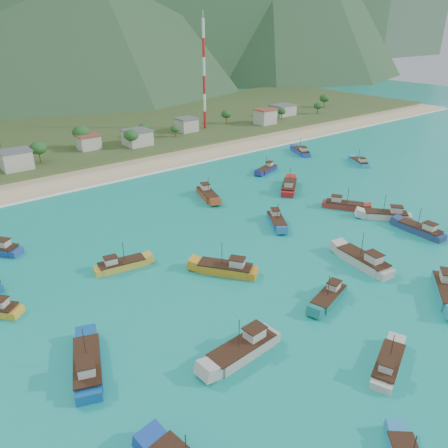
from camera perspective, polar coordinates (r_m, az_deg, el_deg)
ground at (r=92.78m, az=9.22°, el=-4.59°), size 600.00×600.00×0.00m
beach at (r=152.72m, az=-12.95°, el=6.98°), size 400.00×18.00×1.20m
land at (r=207.91m, az=-20.53°, el=10.70°), size 400.00×110.00×2.40m
surf_line at (r=144.55m, az=-11.28°, el=6.12°), size 400.00×2.50×0.08m
village at (r=172.38m, az=-16.30°, el=10.23°), size 212.68×27.28×7.58m
vegetation at (r=168.00m, az=-21.40°, el=9.38°), size 278.56×26.46×8.80m
radio_tower at (r=199.97m, az=-2.62°, el=18.77°), size 1.20×1.20×45.40m
boat_0 at (r=123.87m, az=-2.17°, el=3.85°), size 6.74×11.89×6.74m
boat_1 at (r=112.23m, az=24.26°, el=-0.75°), size 3.79×11.28×6.58m
boat_2 at (r=130.65m, az=8.48°, el=4.77°), size 11.93×10.71×7.34m
boat_3 at (r=108.13m, az=6.87°, el=0.39°), size 8.03×10.33×6.08m
boat_8 at (r=120.76m, az=15.34°, el=2.35°), size 8.57×10.83×6.40m
boat_9 at (r=86.48m, az=0.31°, el=-5.90°), size 9.78×11.62×6.99m
boat_10 at (r=80.75m, az=13.53°, el=-9.30°), size 10.36×5.48×5.87m
boat_12 at (r=117.54m, az=20.46°, el=1.05°), size 10.22×10.84×6.80m
boat_15 at (r=67.52m, az=-17.37°, el=-17.35°), size 7.67×12.62×7.17m
boat_16 at (r=147.12m, az=5.62°, el=7.09°), size 10.23×5.91×5.80m
boat_18 at (r=169.72m, az=9.99°, el=9.26°), size 7.13×11.16×6.36m
boat_20 at (r=161.36m, az=17.23°, el=7.67°), size 6.89×9.81×5.66m
boat_23 at (r=67.40m, az=2.55°, el=-16.06°), size 12.48×4.33×7.26m
boat_25 at (r=93.37m, az=17.78°, el=-4.67°), size 5.37×13.03×7.48m
boat_29 at (r=89.14m, az=27.21°, el=-7.90°), size 12.33×10.51×7.44m
boat_30 at (r=90.48m, az=-13.32°, el=-5.27°), size 10.61×4.69×6.05m
boat_31 at (r=69.26m, az=20.62°, el=-16.91°), size 10.39×6.44×5.91m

